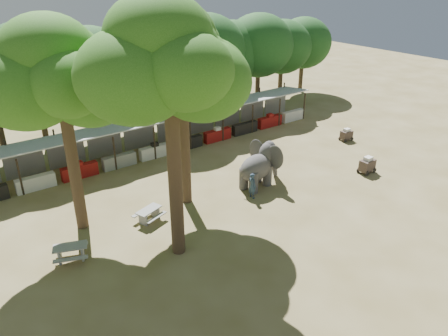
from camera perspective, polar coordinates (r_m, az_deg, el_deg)
ground at (r=23.87m, az=9.20°, el=-7.86°), size 100.00×100.00×0.00m
vendor_stalls at (r=33.30m, az=-7.72°, el=4.36°), size 28.00×2.99×2.80m
yard_tree_left at (r=22.05m, az=-21.25°, el=11.25°), size 7.10×6.90×11.02m
yard_tree_center at (r=18.38m, az=-7.88°, el=13.42°), size 7.10×6.90×12.04m
yard_tree_back at (r=23.38m, az=-6.14°, el=14.33°), size 7.10×6.90×11.36m
backdrop_trees at (r=36.55m, az=-12.21°, el=12.98°), size 46.46×5.95×8.33m
elephant at (r=27.59m, az=4.76°, el=0.40°), size 3.65×2.72×2.72m
handler at (r=26.22m, az=3.72°, el=-2.31°), size 0.39×0.58×1.61m
picnic_table_near at (r=22.30m, az=-19.39°, el=-10.16°), size 1.96×1.87×0.78m
picnic_table_far at (r=24.37m, az=-9.76°, el=-5.84°), size 1.80×1.72×0.73m
cart_front at (r=30.97m, az=18.21°, el=0.40°), size 1.20×0.81×1.15m
cart_back at (r=36.29m, az=15.70°, el=4.23°), size 1.09×0.78×0.99m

